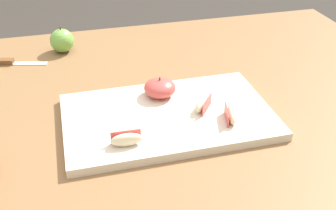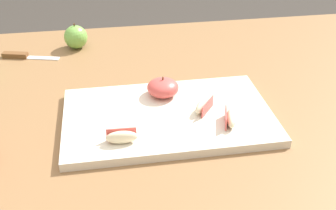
{
  "view_description": "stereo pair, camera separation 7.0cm",
  "coord_description": "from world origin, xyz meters",
  "px_view_note": "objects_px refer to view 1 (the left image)",
  "views": [
    {
      "loc": [
        -0.2,
        -0.79,
        1.28
      ],
      "look_at": [
        -0.01,
        -0.07,
        0.82
      ],
      "focal_mm": 44.61,
      "sensor_mm": 36.0,
      "label": 1
    },
    {
      "loc": [
        -0.13,
        -0.8,
        1.28
      ],
      "look_at": [
        -0.01,
        -0.07,
        0.82
      ],
      "focal_mm": 44.61,
      "sensor_mm": 36.0,
      "label": 2
    }
  ],
  "objects_px": {
    "apple_wedge_left": "(202,104)",
    "paring_knife": "(6,62)",
    "cutting_board": "(168,117)",
    "apple_half_skin_up": "(160,88)",
    "whole_apple_granny_green": "(62,41)",
    "apple_wedge_right": "(127,139)",
    "apple_wedge_near_knife": "(232,115)"
  },
  "relations": [
    {
      "from": "cutting_board",
      "to": "whole_apple_granny_green",
      "type": "height_order",
      "value": "whole_apple_granny_green"
    },
    {
      "from": "apple_wedge_near_knife",
      "to": "whole_apple_granny_green",
      "type": "distance_m",
      "value": 0.58
    },
    {
      "from": "apple_wedge_left",
      "to": "paring_knife",
      "type": "relative_size",
      "value": 0.38
    },
    {
      "from": "cutting_board",
      "to": "paring_knife",
      "type": "bearing_deg",
      "value": 133.65
    },
    {
      "from": "apple_half_skin_up",
      "to": "paring_knife",
      "type": "xyz_separation_m",
      "value": [
        -0.36,
        0.3,
        -0.03
      ]
    },
    {
      "from": "apple_wedge_left",
      "to": "apple_wedge_right",
      "type": "xyz_separation_m",
      "value": [
        -0.18,
        -0.09,
        0.0
      ]
    },
    {
      "from": "apple_wedge_right",
      "to": "paring_knife",
      "type": "xyz_separation_m",
      "value": [
        -0.25,
        0.46,
        -0.03
      ]
    },
    {
      "from": "paring_knife",
      "to": "apple_wedge_right",
      "type": "bearing_deg",
      "value": -61.39
    },
    {
      "from": "cutting_board",
      "to": "apple_half_skin_up",
      "type": "relative_size",
      "value": 6.14
    },
    {
      "from": "cutting_board",
      "to": "paring_knife",
      "type": "relative_size",
      "value": 2.78
    },
    {
      "from": "cutting_board",
      "to": "apple_half_skin_up",
      "type": "xyz_separation_m",
      "value": [
        0.0,
        0.08,
        0.03
      ]
    },
    {
      "from": "cutting_board",
      "to": "apple_wedge_left",
      "type": "xyz_separation_m",
      "value": [
        0.08,
        -0.0,
        0.02
      ]
    },
    {
      "from": "apple_half_skin_up",
      "to": "whole_apple_granny_green",
      "type": "xyz_separation_m",
      "value": [
        -0.2,
        0.34,
        -0.0
      ]
    },
    {
      "from": "apple_wedge_left",
      "to": "apple_wedge_right",
      "type": "distance_m",
      "value": 0.2
    },
    {
      "from": "apple_half_skin_up",
      "to": "apple_wedge_near_knife",
      "type": "xyz_separation_m",
      "value": [
        0.12,
        -0.14,
        -0.01
      ]
    },
    {
      "from": "apple_half_skin_up",
      "to": "apple_wedge_near_knife",
      "type": "bearing_deg",
      "value": -48.58
    },
    {
      "from": "cutting_board",
      "to": "paring_knife",
      "type": "xyz_separation_m",
      "value": [
        -0.36,
        0.37,
        -0.0
      ]
    },
    {
      "from": "apple_wedge_near_knife",
      "to": "apple_wedge_right",
      "type": "height_order",
      "value": "same"
    },
    {
      "from": "apple_half_skin_up",
      "to": "apple_wedge_left",
      "type": "bearing_deg",
      "value": -46.54
    },
    {
      "from": "cutting_board",
      "to": "whole_apple_granny_green",
      "type": "xyz_separation_m",
      "value": [
        -0.2,
        0.42,
        0.02
      ]
    },
    {
      "from": "apple_wedge_left",
      "to": "paring_knife",
      "type": "xyz_separation_m",
      "value": [
        -0.43,
        0.38,
        -0.03
      ]
    },
    {
      "from": "apple_wedge_left",
      "to": "paring_knife",
      "type": "bearing_deg",
      "value": 138.89
    },
    {
      "from": "cutting_board",
      "to": "paring_knife",
      "type": "height_order",
      "value": "cutting_board"
    },
    {
      "from": "apple_wedge_near_knife",
      "to": "whole_apple_granny_green",
      "type": "bearing_deg",
      "value": 124.08
    },
    {
      "from": "paring_knife",
      "to": "cutting_board",
      "type": "bearing_deg",
      "value": -46.35
    },
    {
      "from": "apple_wedge_near_knife",
      "to": "apple_wedge_left",
      "type": "height_order",
      "value": "same"
    },
    {
      "from": "apple_half_skin_up",
      "to": "whole_apple_granny_green",
      "type": "bearing_deg",
      "value": 120.74
    },
    {
      "from": "apple_wedge_right",
      "to": "paring_knife",
      "type": "height_order",
      "value": "apple_wedge_right"
    },
    {
      "from": "cutting_board",
      "to": "whole_apple_granny_green",
      "type": "relative_size",
      "value": 5.89
    },
    {
      "from": "apple_wedge_left",
      "to": "apple_wedge_right",
      "type": "relative_size",
      "value": 0.99
    },
    {
      "from": "paring_knife",
      "to": "whole_apple_granny_green",
      "type": "distance_m",
      "value": 0.16
    },
    {
      "from": "apple_wedge_right",
      "to": "whole_apple_granny_green",
      "type": "xyz_separation_m",
      "value": [
        -0.1,
        0.51,
        0.0
      ]
    }
  ]
}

